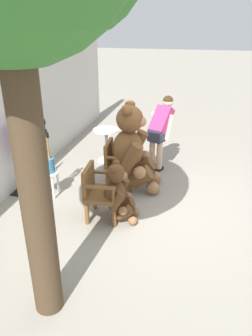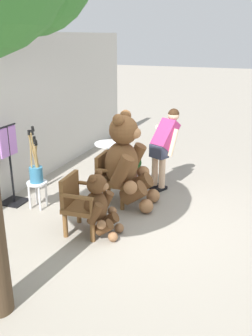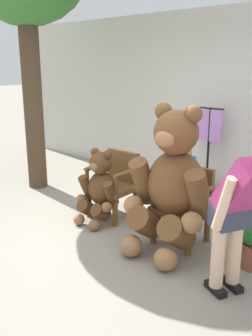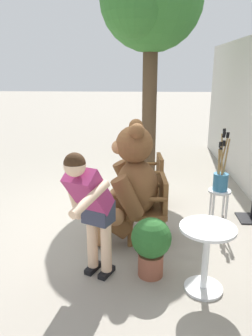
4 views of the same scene
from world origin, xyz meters
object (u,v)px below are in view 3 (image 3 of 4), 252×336
at_px(teddy_bear_small, 99,187).
at_px(wooden_chair_left, 115,182).
at_px(clothing_display_stand, 208,150).
at_px(wooden_chair_right, 184,203).
at_px(teddy_bear_large, 172,181).
at_px(white_stool, 188,180).
at_px(brush_bucket, 188,159).
at_px(person_visitor, 242,203).

bearing_deg(teddy_bear_small, wooden_chair_left, 91.56).
height_order(wooden_chair_left, clothing_display_stand, clothing_display_stand).
bearing_deg(wooden_chair_left, wooden_chair_right, 0.00).
height_order(wooden_chair_left, teddy_bear_large, teddy_bear_large).
distance_m(wooden_chair_left, wooden_chair_right, 1.10).
distance_m(teddy_bear_small, clothing_display_stand, 1.93).
xyz_separation_m(wooden_chair_right, white_stool, (-0.66, 1.06, -0.11)).
distance_m(wooden_chair_right, clothing_display_stand, 1.71).
distance_m(wooden_chair_left, teddy_bear_small, 0.29).
relative_size(white_stool, brush_bucket, 0.49).
xyz_separation_m(wooden_chair_left, teddy_bear_large, (1.11, -0.27, 0.32)).
height_order(wooden_chair_left, teddy_bear_small, teddy_bear_small).
xyz_separation_m(teddy_bear_large, clothing_display_stand, (-0.66, 1.83, -0.06)).
relative_size(person_visitor, brush_bucket, 1.57).
height_order(teddy_bear_large, white_stool, teddy_bear_large).
relative_size(wooden_chair_left, clothing_display_stand, 0.63).
bearing_deg(wooden_chair_left, brush_bucket, 67.32).
xyz_separation_m(teddy_bear_large, teddy_bear_small, (-1.11, -0.03, -0.31)).
height_order(wooden_chair_right, person_visitor, person_visitor).
bearing_deg(brush_bucket, teddy_bear_small, -107.80).
bearing_deg(teddy_bear_large, brush_bucket, 116.98).
xyz_separation_m(teddy_bear_small, brush_bucket, (0.43, 1.35, 0.20)).
xyz_separation_m(brush_bucket, clothing_display_stand, (0.01, 0.51, 0.05)).
relative_size(wooden_chair_right, person_visitor, 0.58).
height_order(person_visitor, clothing_display_stand, person_visitor).
relative_size(white_stool, clothing_display_stand, 0.34).
height_order(person_visitor, brush_bucket, person_visitor).
relative_size(person_visitor, white_stool, 3.22).
xyz_separation_m(teddy_bear_small, white_stool, (0.43, 1.35, -0.12)).
distance_m(teddy_bear_large, person_visitor, 1.04).
relative_size(teddy_bear_small, clothing_display_stand, 0.70).
relative_size(wooden_chair_left, brush_bucket, 0.91).
bearing_deg(person_visitor, wooden_chair_left, 163.05).
bearing_deg(clothing_display_stand, wooden_chair_right, -67.42).
bearing_deg(person_visitor, white_stool, 134.12).
relative_size(teddy_bear_large, teddy_bear_small, 1.66).
bearing_deg(white_stool, person_visitor, -45.88).
relative_size(brush_bucket, clothing_display_stand, 0.69).
relative_size(wooden_chair_right, brush_bucket, 0.91).
bearing_deg(wooden_chair_left, teddy_bear_large, -13.49).
distance_m(teddy_bear_large, teddy_bear_small, 1.15).
bearing_deg(wooden_chair_left, white_stool, 67.29).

